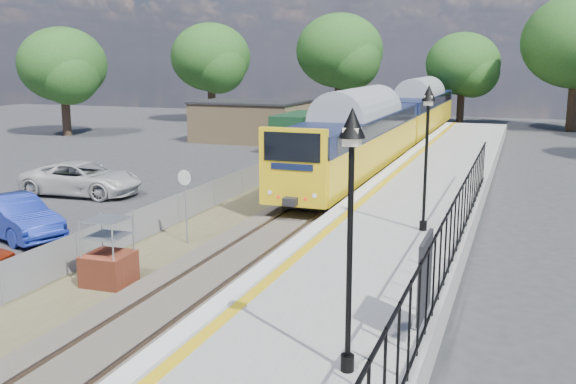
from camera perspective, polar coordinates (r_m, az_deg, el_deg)
The scene contains 16 objects.
ground at distance 17.41m, azimuth -9.16°, elevation -9.49°, with size 120.00×120.00×0.00m, color #2D2D30.
track_bed at distance 26.00m, azimuth 0.38°, elevation -2.01°, with size 5.90×80.00×0.29m.
platform at distance 23.17m, azimuth 9.90°, elevation -2.99°, with size 5.00×70.00×0.90m, color gray.
platform_edge at distance 23.49m, azimuth 4.99°, elevation -1.50°, with size 0.90×70.00×0.01m.
victorian_lamp_south at distance 10.60m, azimuth 5.63°, elevation 1.04°, with size 0.44×0.44×4.60m.
victorian_lamp_north at distance 20.37m, azimuth 12.30°, elevation 5.93°, with size 0.44×0.44×4.60m.
palisade_fence at distance 16.98m, azimuth 14.29°, elevation -3.74°, with size 0.12×26.00×2.00m.
wire_fence at distance 29.39m, azimuth -4.91°, elevation 0.56°, with size 0.06×52.00×1.20m.
outbuilding at distance 49.35m, azimuth -2.52°, elevation 6.18°, with size 10.80×10.10×3.12m.
tree_line at distance 56.48m, azimuth 13.74°, elevation 11.72°, with size 56.80×43.80×11.88m.
train at distance 43.83m, azimuth 9.58°, elevation 6.41°, with size 2.82×40.83×3.51m.
brick_plinth at distance 18.66m, azimuth -15.70°, elevation -5.27°, with size 1.26×1.26×1.97m.
speed_sign at distance 21.96m, azimuth -9.12°, elevation -0.25°, with size 0.53×0.14×2.62m.
car_blue at distance 24.86m, azimuth -23.13°, elevation -2.03°, with size 1.60×4.59×1.51m, color navy.
car_yellow at distance 25.78m, azimuth -23.26°, elevation -2.10°, with size 1.48×3.64×1.06m, color orange.
car_white at distance 31.55m, azimuth -17.83°, elevation 1.14°, with size 2.59×5.62×1.56m, color silver.
Camera 1 is at (8.12, -14.08, 6.24)m, focal length 40.00 mm.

